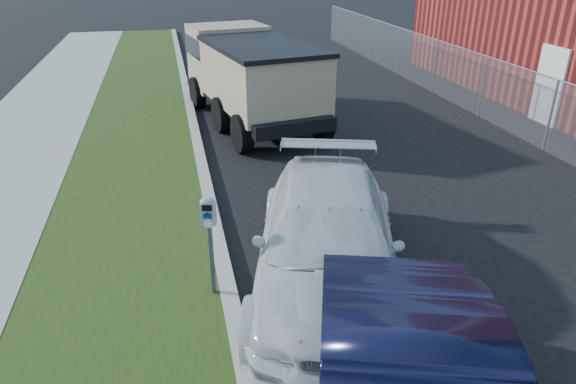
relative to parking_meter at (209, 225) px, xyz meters
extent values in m
plane|color=black|center=(2.81, 0.29, -1.24)|extent=(120.00, 120.00, 0.00)
cube|color=gray|center=(0.21, 2.29, -1.17)|extent=(0.25, 50.00, 0.15)
cube|color=#1B360E|center=(-1.39, 2.29, -1.18)|extent=(3.00, 50.00, 0.13)
plane|color=slate|center=(8.81, 7.29, -0.34)|extent=(0.00, 30.00, 30.00)
cylinder|color=gray|center=(8.81, 7.29, 0.56)|extent=(0.04, 30.00, 0.04)
cylinder|color=gray|center=(8.81, 4.29, -0.34)|extent=(0.06, 0.06, 1.80)
cylinder|color=gray|center=(8.81, 7.29, -0.34)|extent=(0.06, 0.06, 1.80)
cylinder|color=gray|center=(8.81, 10.29, -0.34)|extent=(0.06, 0.06, 1.80)
cylinder|color=gray|center=(8.81, 13.29, -0.34)|extent=(0.06, 0.06, 1.80)
cylinder|color=gray|center=(8.81, 16.29, -0.34)|extent=(0.06, 0.06, 1.80)
cylinder|color=gray|center=(8.81, 19.29, -0.34)|extent=(0.06, 0.06, 1.80)
cylinder|color=gray|center=(8.81, 22.29, -0.34)|extent=(0.06, 0.06, 1.80)
cube|color=silver|center=(10.26, 6.29, -0.14)|extent=(0.08, 1.10, 2.20)
cylinder|color=#3F4247|center=(0.00, 0.00, -0.55)|extent=(0.09, 0.09, 1.10)
cube|color=gray|center=(0.00, 0.00, 0.19)|extent=(0.23, 0.18, 0.33)
ellipsoid|color=gray|center=(0.00, 0.00, 0.36)|extent=(0.24, 0.19, 0.13)
cube|color=black|center=(-0.02, -0.07, 0.30)|extent=(0.13, 0.04, 0.09)
cube|color=navy|center=(-0.02, -0.07, 0.18)|extent=(0.12, 0.04, 0.08)
cylinder|color=silver|center=(-0.02, -0.07, 0.06)|extent=(0.12, 0.04, 0.12)
cube|color=#3F4247|center=(-0.02, -0.07, 0.21)|extent=(0.04, 0.02, 0.06)
imported|color=silver|center=(1.72, 0.11, -0.50)|extent=(3.50, 5.54, 1.49)
cube|color=black|center=(2.00, 8.32, -0.54)|extent=(3.24, 6.53, 0.34)
cube|color=#937B5F|center=(1.59, 10.52, 0.27)|extent=(2.57, 2.14, 1.95)
cube|color=black|center=(1.59, 10.52, 0.66)|extent=(2.61, 2.17, 0.59)
cube|color=#937B5F|center=(2.14, 7.55, 0.27)|extent=(3.05, 4.46, 1.56)
cube|color=black|center=(2.14, 7.55, 1.08)|extent=(3.16, 4.57, 0.12)
cube|color=black|center=(1.42, 11.44, -0.61)|extent=(2.33, 0.57, 0.29)
cylinder|color=black|center=(0.50, 10.22, -0.76)|extent=(0.48, 1.02, 0.98)
cylinder|color=black|center=(2.71, 10.63, -0.76)|extent=(0.48, 1.02, 0.98)
cylinder|color=black|center=(0.98, 7.63, -0.76)|extent=(0.48, 1.02, 0.98)
cylinder|color=black|center=(3.19, 8.04, -0.76)|extent=(0.48, 1.02, 0.98)
cylinder|color=black|center=(1.30, 5.90, -0.76)|extent=(0.48, 1.02, 0.98)
cylinder|color=black|center=(3.51, 6.31, -0.76)|extent=(0.48, 1.02, 0.98)
camera|label=1|loc=(-0.34, -6.22, 3.43)|focal=32.00mm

